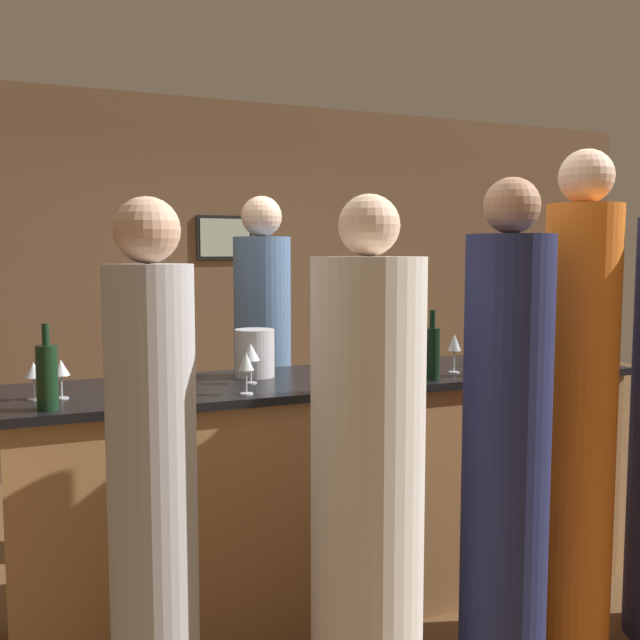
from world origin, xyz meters
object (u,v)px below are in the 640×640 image
Objects in this scene: wine_bottle_2 at (432,352)px; guest_2 at (506,448)px; ice_bucket at (255,353)px; guest_1 at (153,497)px; wine_bottle_1 at (478,351)px; guest_3 at (367,484)px; bartender at (263,382)px; guest_0 at (578,415)px; wine_bottle_0 at (47,376)px.

guest_2 is at bearing -89.99° from wine_bottle_2.
guest_2 is 1.19m from ice_bucket.
wine_bottle_1 is (1.55, 0.46, 0.33)m from guest_1.
wine_bottle_2 is at bearing 43.21° from guest_3.
guest_3 is at bearing -177.34° from guest_2.
guest_3 reaches higher than guest_1.
wine_bottle_1 is at bearing 124.67° from bartender.
guest_1 is (-1.71, 0.01, -0.11)m from guest_0.
bartender is 0.95× the size of guest_0.
ice_bucket is (-0.95, 0.37, -0.01)m from wine_bottle_1.
guest_3 is 6.22× the size of wine_bottle_1.
guest_1 reaches higher than wine_bottle_2.
wine_bottle_0 is at bearing 161.53° from guest_2.
guest_3 is 1.20m from wine_bottle_0.
guest_0 is 6.95× the size of wine_bottle_1.
guest_3 is 5.85× the size of wine_bottle_0.
guest_2 reaches higher than wine_bottle_0.
wine_bottle_1 is 0.25m from wine_bottle_2.
guest_0 reaches higher than ice_bucket.
wine_bottle_1 is 1.35× the size of ice_bucket.
guest_0 is at bearing -37.37° from ice_bucket.
guest_1 is 1.42m from wine_bottle_2.
ice_bucket is at bearing 142.63° from guest_0.
bartender reaches higher than wine_bottle_0.
guest_2 reaches higher than wine_bottle_1.
wine_bottle_1 is at bearing 1.46° from wine_bottle_2.
guest_1 reaches higher than wine_bottle_0.
bartender is 1.59m from guest_3.
guest_3 is at bearing -8.54° from guest_1.
bartender reaches higher than guest_1.
guest_1 is at bearing -57.61° from wine_bottle_0.
guest_1 is 0.63m from wine_bottle_0.
guest_3 reaches higher than ice_bucket.
wine_bottle_0 reaches higher than wine_bottle_2.
guest_0 reaches higher than guest_2.
ice_bucket is at bearing 158.40° from wine_bottle_1.
ice_bucket is (-0.70, 0.38, -0.01)m from wine_bottle_2.
wine_bottle_1 is (0.84, 0.57, 0.34)m from guest_3.
ice_bucket is at bearing 68.90° from bartender.
wine_bottle_0 is at bearing -179.77° from wine_bottle_1.
wine_bottle_0 is at bearing -179.96° from wine_bottle_2.
guest_1 is at bearing 59.97° from bartender.
guest_1 reaches higher than wine_bottle_1.
guest_3 is (0.71, -0.11, -0.02)m from guest_1.
guest_0 is 0.54m from wine_bottle_1.
guest_3 is (-1.01, -0.10, -0.13)m from guest_0.
ice_bucket is at bearing 54.07° from guest_1.
guest_0 reaches higher than wine_bottle_0.
guest_1 is 0.72m from guest_3.
guest_2 is at bearing -18.47° from wine_bottle_0.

